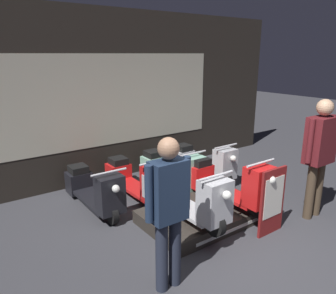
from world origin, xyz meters
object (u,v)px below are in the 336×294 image
scooter_backrow_2 (172,170)px  person_left_browsing (168,205)px  scooter_display_right (226,182)px  scooter_display_left (184,195)px  scooter_backrow_3 (203,162)px  price_sign_board (272,201)px  scooter_backrow_0 (94,190)px  person_right_browsing (320,148)px  scooter_backrow_1 (136,179)px

scooter_backrow_2 → person_left_browsing: bearing=-127.0°
scooter_display_right → person_left_browsing: bearing=-153.5°
scooter_display_left → scooter_backrow_3: size_ratio=1.00×
scooter_display_left → person_left_browsing: person_left_browsing is taller
scooter_backrow_3 → price_sign_board: 2.24m
scooter_display_left → scooter_backrow_3: bearing=41.0°
scooter_display_right → price_sign_board: scooter_display_right is taller
person_left_browsing → price_sign_board: bearing=1.7°
scooter_backrow_0 → person_right_browsing: bearing=-40.2°
scooter_backrow_1 → price_sign_board: bearing=-67.5°
scooter_display_left → scooter_display_right: size_ratio=1.00×
scooter_backrow_1 → scooter_backrow_2: bearing=0.0°
scooter_backrow_2 → scooter_display_right: bearing=-87.8°
scooter_display_right → price_sign_board: bearing=-85.3°
scooter_backrow_3 → person_left_browsing: bearing=-137.9°
scooter_display_left → scooter_backrow_0: (-0.77, 1.34, -0.19)m
scooter_backrow_1 → scooter_backrow_3: size_ratio=1.00×
scooter_display_left → price_sign_board: 1.19m
scooter_display_right → person_right_browsing: (1.00, -0.85, 0.57)m
scooter_display_left → person_right_browsing: size_ratio=0.93×
scooter_display_right → person_right_browsing: bearing=-40.4°
scooter_backrow_1 → scooter_backrow_3: same height
scooter_backrow_0 → scooter_backrow_2: size_ratio=1.00×
person_right_browsing → price_sign_board: person_right_browsing is taller
scooter_display_left → price_sign_board: scooter_display_left is taller
scooter_backrow_1 → person_left_browsing: (-0.88, -2.19, 0.62)m
scooter_display_left → scooter_backrow_3: 2.05m
scooter_display_right → person_right_browsing: person_right_browsing is taller
scooter_backrow_2 → scooter_backrow_3: 0.77m
scooter_display_left → scooter_backrow_1: size_ratio=1.00×
scooter_backrow_2 → price_sign_board: size_ratio=1.77×
scooter_display_right → scooter_backrow_1: bearing=121.5°
price_sign_board → scooter_display_right: bearing=94.7°
scooter_backrow_0 → scooter_backrow_3: bearing=0.0°
scooter_display_left → person_right_browsing: 2.08m
scooter_backrow_1 → price_sign_board: (0.89, -2.13, 0.16)m
person_right_browsing → price_sign_board: 1.11m
scooter_backrow_0 → price_sign_board: size_ratio=1.77×
scooter_backrow_2 → scooter_display_left: bearing=-119.9°
scooter_backrow_3 → price_sign_board: (-0.65, -2.13, 0.16)m
person_left_browsing → scooter_backrow_3: bearing=42.1°
scooter_backrow_0 → person_left_browsing: person_left_browsing is taller
scooter_backrow_2 → person_right_browsing: (1.05, -2.19, 0.76)m
scooter_backrow_3 → price_sign_board: bearing=-107.0°
price_sign_board → scooter_backrow_3: bearing=73.0°
scooter_display_right → scooter_backrow_1: scooter_display_right is taller
scooter_backrow_3 → scooter_backrow_2: bearing=180.0°
scooter_backrow_0 → person_left_browsing: (-0.11, -2.19, 0.62)m
scooter_display_right → scooter_backrow_0: (-1.59, 1.34, -0.19)m
scooter_backrow_2 → scooter_backrow_0: bearing=180.0°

